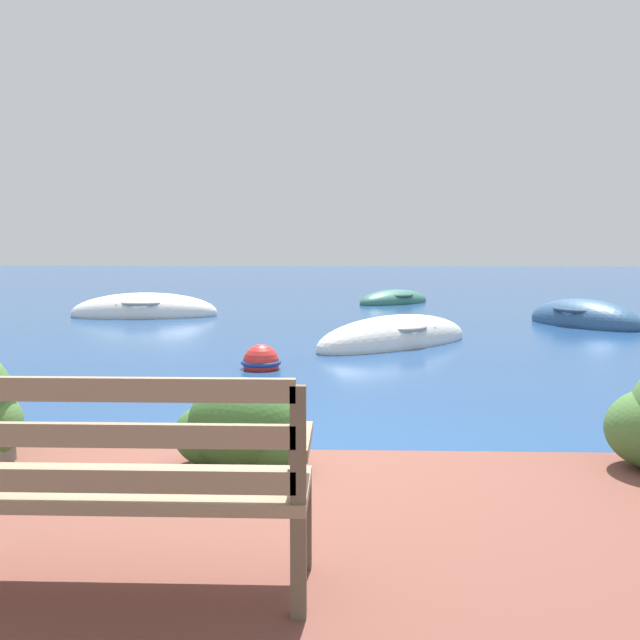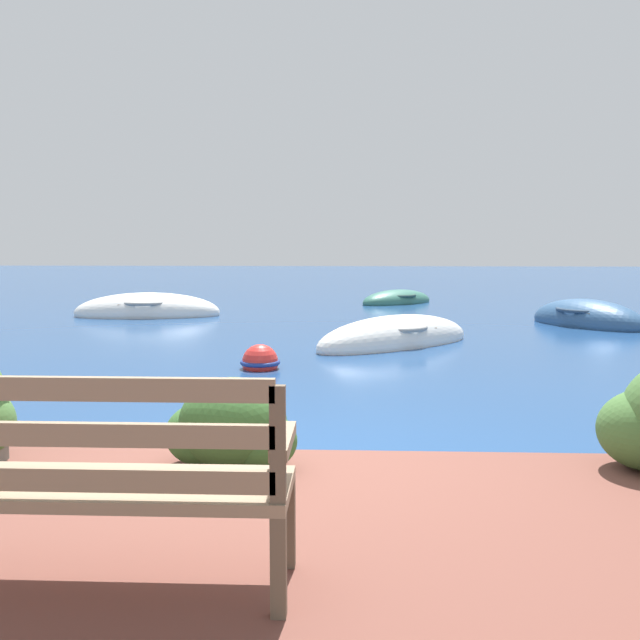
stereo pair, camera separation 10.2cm
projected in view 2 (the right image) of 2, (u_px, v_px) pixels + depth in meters
ground_plane at (276, 480)px, 4.92m from camera, size 80.00×80.00×0.00m
park_bench at (103, 477)px, 2.86m from camera, size 1.52×0.48×0.93m
hedge_clump_left at (231, 429)px, 4.47m from camera, size 0.85×0.61×0.58m
rowboat_nearest at (395, 341)px, 11.21m from camera, size 2.98×2.79×0.83m
rowboat_mid at (587, 321)px, 13.81m from camera, size 2.33×2.72×0.89m
rowboat_far at (147, 313)px, 15.48m from camera, size 3.26×1.64×0.89m
rowboat_outer at (397, 301)px, 18.58m from camera, size 2.34×2.21×0.62m
mooring_buoy at (260, 362)px, 9.16m from camera, size 0.52×0.52×0.47m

